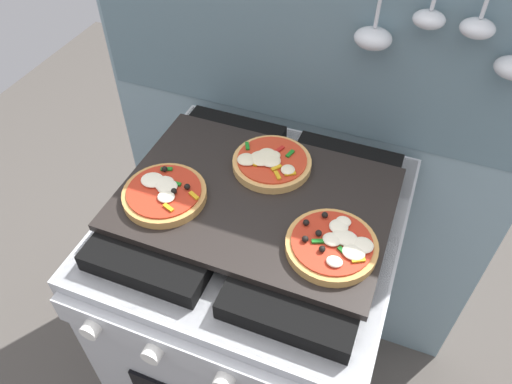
# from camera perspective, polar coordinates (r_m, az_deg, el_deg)

# --- Properties ---
(kitchen_backsplash) EXTENTS (1.10, 0.09, 1.55)m
(kitchen_backsplash) POSITION_cam_1_polar(r_m,az_deg,el_deg) (1.31, 5.53, 5.52)
(kitchen_backsplash) COLOR #7A939E
(kitchen_backsplash) RESTS_ON ground_plane
(stove) EXTENTS (0.60, 0.64, 0.90)m
(stove) POSITION_cam_1_polar(r_m,az_deg,el_deg) (1.36, -0.03, -14.21)
(stove) COLOR #B7BABF
(stove) RESTS_ON ground_plane
(baking_tray) EXTENTS (0.54, 0.38, 0.02)m
(baking_tray) POSITION_cam_1_polar(r_m,az_deg,el_deg) (0.99, 0.00, -0.73)
(baking_tray) COLOR black
(baking_tray) RESTS_ON stove
(pizza_left) EXTENTS (0.17, 0.17, 0.03)m
(pizza_left) POSITION_cam_1_polar(r_m,az_deg,el_deg) (0.99, -10.63, -0.12)
(pizza_left) COLOR #C18947
(pizza_left) RESTS_ON baking_tray
(pizza_right) EXTENTS (0.17, 0.17, 0.03)m
(pizza_right) POSITION_cam_1_polar(r_m,az_deg,el_deg) (0.90, 8.98, -6.08)
(pizza_right) COLOR tan
(pizza_right) RESTS_ON baking_tray
(pizza_center) EXTENTS (0.17, 0.17, 0.03)m
(pizza_center) POSITION_cam_1_polar(r_m,az_deg,el_deg) (1.04, 1.73, 3.49)
(pizza_center) COLOR tan
(pizza_center) RESTS_ON baking_tray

